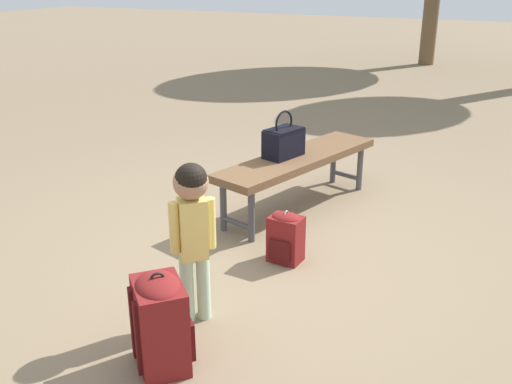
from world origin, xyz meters
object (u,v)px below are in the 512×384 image
at_px(park_bench, 298,162).
at_px(backpack_small, 286,236).
at_px(handbag, 284,141).
at_px(child_standing, 192,219).
at_px(backpack_large, 161,320).

height_order(park_bench, backpack_small, park_bench).
height_order(handbag, child_standing, child_standing).
distance_m(park_bench, child_standing, 1.75).
relative_size(park_bench, child_standing, 1.80).
relative_size(backpack_large, backpack_small, 1.42).
height_order(park_bench, child_standing, child_standing).
xyz_separation_m(park_bench, handbag, (0.08, -0.09, 0.18)).
distance_m(park_bench, backpack_small, 0.94).
relative_size(handbag, backpack_small, 1.02).
bearing_deg(park_bench, backpack_small, 17.23).
bearing_deg(backpack_large, child_standing, -171.76).
bearing_deg(backpack_small, park_bench, -162.77).
xyz_separation_m(park_bench, backpack_small, (0.88, 0.27, -0.21)).
height_order(park_bench, backpack_large, backpack_large).
relative_size(child_standing, backpack_small, 2.54).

